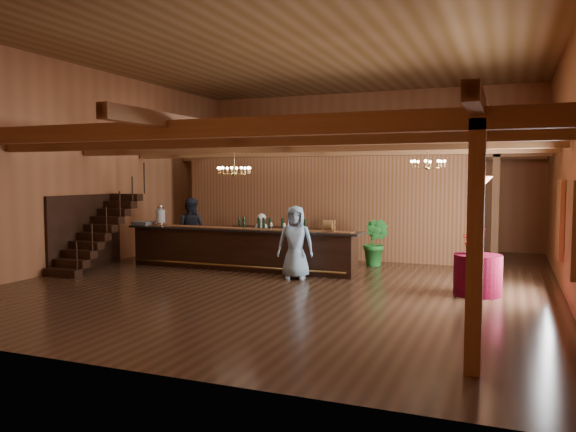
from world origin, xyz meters
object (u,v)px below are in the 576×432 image
at_px(backbar_shelf, 282,243).
at_px(pendant_lamp, 480,181).
at_px(chandelier_right, 428,164).
at_px(bartender, 262,239).
at_px(raffle_drum, 328,225).
at_px(chandelier_left, 234,170).
at_px(guest, 295,242).
at_px(floor_plant, 376,243).
at_px(tasting_bar, 240,249).
at_px(round_table, 478,275).
at_px(beverage_dispenser, 160,215).
at_px(staff_second, 190,230).

relative_size(backbar_shelf, pendant_lamp, 3.72).
relative_size(chandelier_right, bartender, 0.55).
relative_size(raffle_drum, pendant_lamp, 0.38).
distance_m(raffle_drum, chandelier_left, 2.71).
height_order(pendant_lamp, guest, pendant_lamp).
distance_m(bartender, floor_plant, 3.18).
height_order(chandelier_right, guest, chandelier_right).
relative_size(tasting_bar, backbar_shelf, 1.99).
bearing_deg(chandelier_right, round_table, -45.24).
relative_size(beverage_dispenser, raffle_drum, 1.76).
distance_m(round_table, chandelier_left, 6.10).
xyz_separation_m(tasting_bar, backbar_shelf, (0.23, 2.43, -0.09)).
bearing_deg(beverage_dispenser, round_table, -7.66).
xyz_separation_m(bartender, guest, (1.63, -1.61, 0.16)).
xyz_separation_m(tasting_bar, chandelier_left, (0.44, -1.20, 2.09)).
bearing_deg(floor_plant, guest, -118.17).
bearing_deg(chandelier_right, pendant_lamp, -45.24).
distance_m(pendant_lamp, bartender, 6.40).
relative_size(backbar_shelf, floor_plant, 2.50).
distance_m(guest, floor_plant, 2.96).
bearing_deg(backbar_shelf, pendant_lamp, -23.98).
bearing_deg(chandelier_left, backbar_shelf, 93.37).
bearing_deg(backbar_shelf, chandelier_left, -79.63).
height_order(tasting_bar, chandelier_right, chandelier_right).
distance_m(raffle_drum, chandelier_right, 2.84).
relative_size(tasting_bar, staff_second, 3.54).
distance_m(tasting_bar, raffle_drum, 2.60).
bearing_deg(chandelier_right, chandelier_left, -163.20).
height_order(staff_second, floor_plant, staff_second).
distance_m(backbar_shelf, chandelier_left, 4.24).
xyz_separation_m(round_table, chandelier_right, (-1.23, 1.24, 2.37)).
bearing_deg(chandelier_right, guest, -163.07).
distance_m(beverage_dispenser, floor_plant, 6.15).
relative_size(beverage_dispenser, chandelier_left, 0.75).
xyz_separation_m(backbar_shelf, guest, (1.65, -3.20, 0.43)).
relative_size(raffle_drum, staff_second, 0.18).
bearing_deg(staff_second, backbar_shelf, -147.96).
bearing_deg(tasting_bar, floor_plant, 29.45).
bearing_deg(bartender, pendant_lamp, 167.57).
height_order(bartender, staff_second, staff_second).
bearing_deg(floor_plant, tasting_bar, -150.79).
distance_m(raffle_drum, floor_plant, 2.14).
distance_m(beverage_dispenser, bartender, 3.00).
height_order(beverage_dispenser, staff_second, staff_second).
xyz_separation_m(tasting_bar, bartender, (0.25, 0.84, 0.17)).
relative_size(raffle_drum, chandelier_right, 0.43).
bearing_deg(bartender, floor_plant, -155.97).
xyz_separation_m(tasting_bar, round_table, (6.12, -1.10, -0.13)).
height_order(tasting_bar, beverage_dispenser, beverage_dispenser).
relative_size(chandelier_right, pendant_lamp, 0.89).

